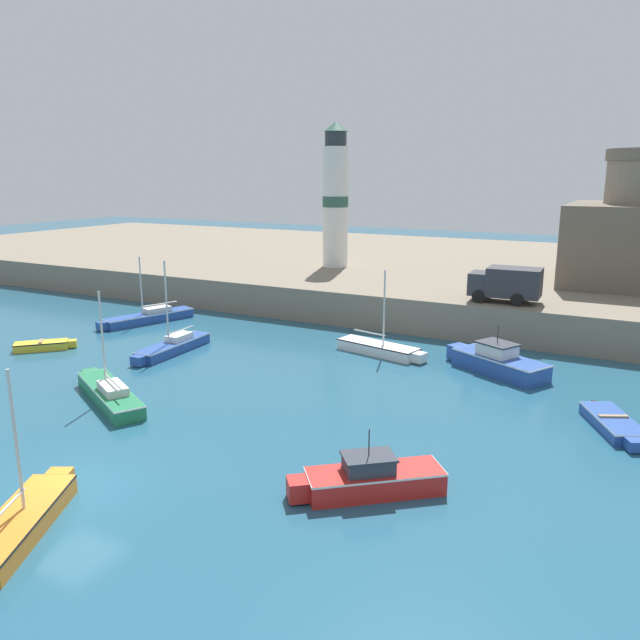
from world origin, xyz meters
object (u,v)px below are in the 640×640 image
at_px(sailboat_blue_5, 149,317).
at_px(lighthouse, 335,198).
at_px(sailboat_green_3, 109,393).
at_px(sailboat_orange_6, 21,520).
at_px(sailboat_white_7, 380,348).
at_px(motorboat_blue_2, 497,361).
at_px(dinghy_yellow_8, 43,345).
at_px(dinghy_blue_0, 614,424).
at_px(sailboat_blue_4, 173,346).
at_px(truck_on_quay, 506,283).
at_px(motorboat_red_1, 370,478).

bearing_deg(sailboat_blue_5, lighthouse, 67.86).
height_order(sailboat_green_3, sailboat_orange_6, sailboat_green_3).
bearing_deg(sailboat_white_7, motorboat_blue_2, -2.32).
relative_size(dinghy_yellow_8, lighthouse, 0.25).
relative_size(sailboat_green_3, sailboat_orange_6, 1.20).
bearing_deg(dinghy_blue_0, sailboat_blue_4, 179.03).
bearing_deg(sailboat_blue_4, lighthouse, 89.93).
height_order(motorboat_blue_2, sailboat_orange_6, sailboat_orange_6).
height_order(dinghy_blue_0, sailboat_white_7, sailboat_white_7).
relative_size(sailboat_blue_4, truck_on_quay, 1.39).
distance_m(sailboat_blue_4, truck_on_quay, 20.80).
bearing_deg(dinghy_blue_0, sailboat_blue_5, 169.74).
distance_m(motorboat_blue_2, sailboat_blue_5, 24.24).
relative_size(motorboat_blue_2, sailboat_white_7, 1.04).
bearing_deg(lighthouse, motorboat_red_1, -61.64).
distance_m(sailboat_blue_4, sailboat_white_7, 12.14).
xyz_separation_m(motorboat_red_1, sailboat_blue_5, (-23.40, 14.89, -0.10)).
xyz_separation_m(sailboat_blue_5, lighthouse, (6.60, 16.22, 7.80)).
height_order(sailboat_blue_4, sailboat_blue_5, sailboat_blue_4).
bearing_deg(sailboat_white_7, lighthouse, 124.27).
bearing_deg(dinghy_blue_0, sailboat_orange_6, -132.49).
bearing_deg(motorboat_red_1, dinghy_blue_0, 54.21).
bearing_deg(sailboat_green_3, motorboat_red_1, -8.88).
xyz_separation_m(sailboat_blue_5, sailboat_white_7, (17.48, 0.27, -0.05)).
distance_m(sailboat_green_3, sailboat_white_7, 15.29).
distance_m(sailboat_orange_6, sailboat_white_7, 22.14).
xyz_separation_m(sailboat_blue_4, sailboat_orange_6, (8.69, -16.70, -0.04)).
distance_m(motorboat_blue_2, sailboat_green_3, 19.54).
xyz_separation_m(motorboat_red_1, sailboat_white_7, (-5.92, 15.16, -0.15)).
bearing_deg(sailboat_blue_5, motorboat_red_1, -32.48).
distance_m(dinghy_blue_0, motorboat_blue_2, 8.09).
bearing_deg(motorboat_blue_2, sailboat_blue_5, 179.98).
xyz_separation_m(dinghy_blue_0, motorboat_red_1, (-6.80, -9.43, 0.23)).
distance_m(sailboat_blue_5, dinghy_yellow_8, 8.23).
distance_m(dinghy_blue_0, sailboat_blue_5, 30.69).
distance_m(sailboat_green_3, dinghy_yellow_8, 11.04).
bearing_deg(sailboat_green_3, sailboat_blue_5, 126.45).
height_order(sailboat_green_3, dinghy_yellow_8, sailboat_green_3).
bearing_deg(dinghy_yellow_8, sailboat_blue_4, 23.32).
relative_size(motorboat_blue_2, sailboat_blue_4, 0.97).
xyz_separation_m(dinghy_blue_0, dinghy_yellow_8, (-30.89, -2.73, -0.01)).
height_order(dinghy_blue_0, dinghy_yellow_8, dinghy_blue_0).
bearing_deg(sailboat_white_7, motorboat_red_1, -68.66).
bearing_deg(motorboat_red_1, sailboat_green_3, 171.12).
relative_size(sailboat_orange_6, lighthouse, 0.46).
xyz_separation_m(sailboat_blue_5, truck_on_quay, (23.00, 7.31, 3.16)).
bearing_deg(sailboat_green_3, truck_on_quay, 55.78).
distance_m(motorboat_blue_2, truck_on_quay, 7.99).
distance_m(motorboat_blue_2, lighthouse, 25.15).
distance_m(dinghy_yellow_8, truck_on_quay, 28.51).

